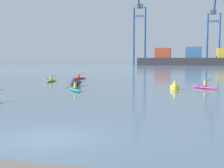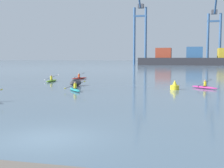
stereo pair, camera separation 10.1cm
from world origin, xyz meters
The scene contains 10 objects.
ground_plane centered at (0.00, 0.00, 0.00)m, with size 800.00×800.00×0.00m, color slate.
container_barge centered at (9.61, 129.83, 2.79)m, with size 49.84×11.06×8.21m.
gantry_crane_west centered at (-16.78, 141.16, 18.98)m, with size 6.98×15.45×39.34m.
gantry_crane_west_mid centered at (19.16, 142.76, 16.89)m, with size 6.83×15.18×35.68m.
capsized_dinghy centered at (-6.96, 22.00, 0.35)m, with size 1.12×2.61×0.76m.
channel_buoy centered at (4.51, 20.51, 0.36)m, with size 0.90×0.90×1.00m.
kayak_red centered at (-10.40, 32.81, 0.17)m, with size 2.01×3.37×1.07m.
kayak_teal centered at (-5.14, 16.91, 0.17)m, with size 2.45×3.13×1.01m.
kayak_magenta centered at (7.59, 22.42, 0.17)m, with size 2.89×2.76×0.99m.
kayak_lime centered at (-12.41, 27.12, 0.17)m, with size 2.19×3.42×1.03m.
Camera 1 is at (5.34, -11.14, 3.29)m, focal length 48.04 mm.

